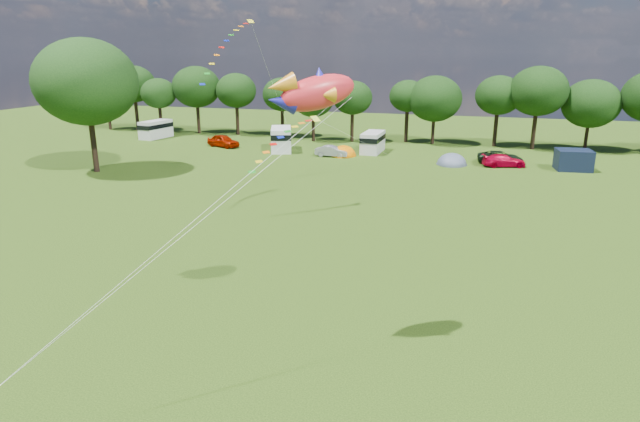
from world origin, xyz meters
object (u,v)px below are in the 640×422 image
(tent_greyblue, at_px, (452,164))
(car_d, at_px, (500,157))
(campervan_a, at_px, (156,129))
(tent_orange, at_px, (343,156))
(big_tree, at_px, (86,82))
(campervan_c, at_px, (373,141))
(car_c, at_px, (504,161))
(car_b, at_px, (332,151))
(campervan_b, at_px, (281,138))
(fish_kite, at_px, (311,93))
(car_a, at_px, (223,141))

(tent_greyblue, bearing_deg, car_d, 23.25)
(campervan_a, height_order, tent_orange, campervan_a)
(big_tree, relative_size, campervan_a, 2.49)
(campervan_c, bearing_deg, car_c, -105.01)
(car_c, relative_size, tent_greyblue, 1.20)
(car_b, height_order, campervan_c, campervan_c)
(car_d, relative_size, campervan_c, 0.97)
(car_b, bearing_deg, campervan_c, -42.48)
(car_c, xyz_separation_m, car_d, (-0.36, 1.75, 0.02))
(campervan_b, relative_size, fish_kite, 1.79)
(campervan_c, height_order, tent_orange, campervan_c)
(car_a, relative_size, tent_orange, 1.41)
(tent_greyblue, bearing_deg, fish_kite, -95.22)
(car_b, xyz_separation_m, campervan_b, (-7.20, 2.25, 0.87))
(tent_greyblue, bearing_deg, big_tree, -158.15)
(big_tree, height_order, car_c, big_tree)
(car_d, xyz_separation_m, tent_orange, (-17.75, -0.52, -0.66))
(big_tree, xyz_separation_m, fish_kite, (31.37, -25.85, 1.40))
(campervan_b, bearing_deg, tent_greyblue, -117.99)
(car_a, bearing_deg, campervan_b, -71.04)
(car_d, height_order, campervan_b, campervan_b)
(big_tree, relative_size, tent_orange, 3.93)
(campervan_a, bearing_deg, campervan_b, -93.59)
(campervan_a, xyz_separation_m, tent_orange, (29.03, -5.58, -1.32))
(campervan_b, xyz_separation_m, fish_kite, (17.38, -42.85, 8.90))
(car_a, distance_m, campervan_c, 19.44)
(fish_kite, bearing_deg, car_d, 42.83)
(big_tree, bearing_deg, campervan_c, 36.97)
(car_c, bearing_deg, car_d, -3.62)
(campervan_b, height_order, tent_greyblue, campervan_b)
(campervan_b, distance_m, fish_kite, 47.09)
(big_tree, relative_size, fish_kite, 3.79)
(car_c, bearing_deg, car_b, 73.96)
(car_b, distance_m, campervan_c, 5.89)
(car_b, distance_m, campervan_a, 28.65)
(campervan_a, bearing_deg, tent_orange, -92.77)
(big_tree, relative_size, car_b, 3.62)
(campervan_a, xyz_separation_m, fish_kite, (38.07, -47.14, 9.08))
(big_tree, bearing_deg, car_d, 22.03)
(car_b, height_order, car_c, car_c)
(car_d, distance_m, tent_greyblue, 5.55)
(car_d, xyz_separation_m, campervan_b, (-26.09, 0.78, 0.84))
(car_c, height_order, campervan_b, campervan_b)
(tent_orange, bearing_deg, fish_kite, -77.73)
(car_c, xyz_separation_m, tent_orange, (-18.11, 1.23, -0.64))
(car_b, relative_size, car_c, 0.84)
(car_b, height_order, tent_orange, car_b)
(campervan_c, bearing_deg, car_d, -99.04)
(campervan_a, bearing_deg, fish_kite, -132.96)
(car_c, relative_size, tent_orange, 1.30)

